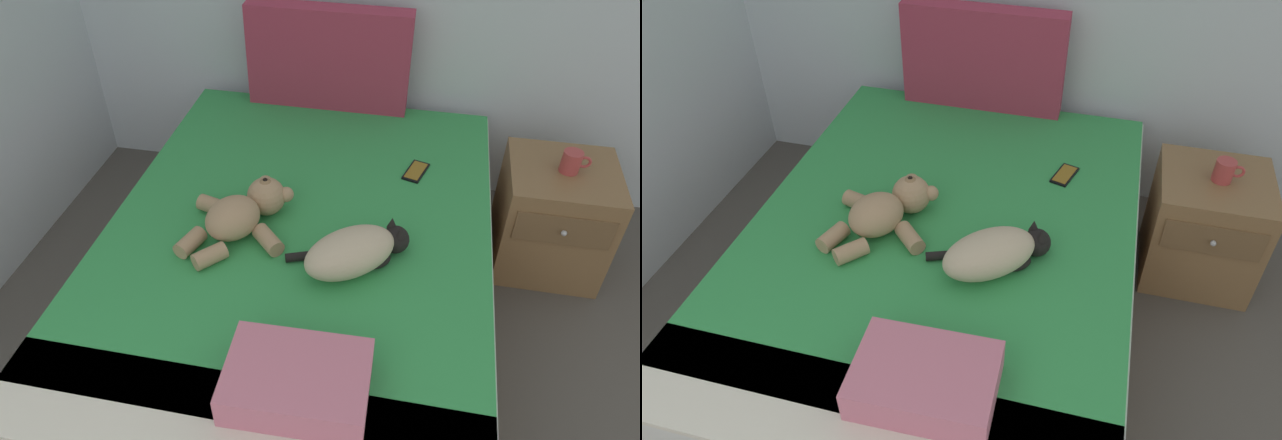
# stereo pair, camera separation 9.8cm
# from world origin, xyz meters

# --- Properties ---
(bed) EXTENTS (1.48, 1.99, 0.50)m
(bed) POSITION_xyz_m (1.36, 2.89, 0.25)
(bed) COLOR olive
(bed) RESTS_ON ground_plane
(patterned_cushion) EXTENTS (0.76, 0.11, 0.49)m
(patterned_cushion) POSITION_xyz_m (1.30, 3.82, 0.75)
(patterned_cushion) COLOR #A5334C
(patterned_cushion) RESTS_ON bed
(cat) EXTENTS (0.42, 0.37, 0.15)m
(cat) POSITION_xyz_m (1.60, 2.72, 0.58)
(cat) COLOR #C6B293
(cat) RESTS_ON bed
(teddy_bear) EXTENTS (0.39, 0.48, 0.16)m
(teddy_bear) POSITION_xyz_m (1.16, 2.85, 0.57)
(teddy_bear) COLOR tan
(teddy_bear) RESTS_ON bed
(cell_phone) EXTENTS (0.11, 0.16, 0.01)m
(cell_phone) POSITION_xyz_m (1.77, 3.33, 0.51)
(cell_phone) COLOR black
(cell_phone) RESTS_ON bed
(throw_pillow) EXTENTS (0.41, 0.29, 0.11)m
(throw_pillow) POSITION_xyz_m (1.52, 2.19, 0.56)
(throw_pillow) COLOR #D1728C
(throw_pillow) RESTS_ON bed
(nightstand) EXTENTS (0.46, 0.48, 0.51)m
(nightstand) POSITION_xyz_m (2.39, 3.45, 0.26)
(nightstand) COLOR olive
(nightstand) RESTS_ON ground_plane
(mug) EXTENTS (0.12, 0.08, 0.09)m
(mug) POSITION_xyz_m (2.40, 3.45, 0.56)
(mug) COLOR #B23F3F
(mug) RESTS_ON nightstand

